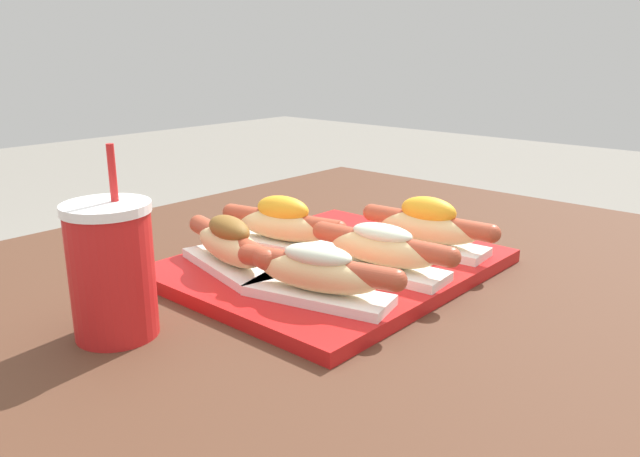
{
  "coord_description": "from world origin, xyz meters",
  "views": [
    {
      "loc": [
        -0.59,
        -0.53,
        0.98
      ],
      "look_at": [
        0.03,
        0.02,
        0.74
      ],
      "focal_mm": 35.0,
      "sensor_mm": 36.0,
      "label": 1
    }
  ],
  "objects_px": {
    "serving_tray": "(331,265)",
    "drink_cup": "(112,270)",
    "hot_dog_4": "(283,224)",
    "hot_dog_2": "(428,226)",
    "hot_dog_3": "(230,245)",
    "hot_dog_0": "(318,273)",
    "hot_dog_1": "(382,249)",
    "sauce_bowl": "(416,220)"
  },
  "relations": [
    {
      "from": "serving_tray",
      "to": "drink_cup",
      "type": "bearing_deg",
      "value": 171.94
    },
    {
      "from": "hot_dog_0",
      "to": "hot_dog_4",
      "type": "xyz_separation_m",
      "value": [
        0.11,
        0.17,
        0.0
      ]
    },
    {
      "from": "drink_cup",
      "to": "serving_tray",
      "type": "bearing_deg",
      "value": -8.06
    },
    {
      "from": "hot_dog_2",
      "to": "hot_dog_4",
      "type": "relative_size",
      "value": 1.01
    },
    {
      "from": "hot_dog_1",
      "to": "hot_dog_4",
      "type": "relative_size",
      "value": 1.01
    },
    {
      "from": "hot_dog_0",
      "to": "drink_cup",
      "type": "height_order",
      "value": "drink_cup"
    },
    {
      "from": "hot_dog_0",
      "to": "hot_dog_2",
      "type": "relative_size",
      "value": 0.98
    },
    {
      "from": "hot_dog_0",
      "to": "hot_dog_1",
      "type": "relative_size",
      "value": 0.98
    },
    {
      "from": "hot_dog_0",
      "to": "hot_dog_3",
      "type": "height_order",
      "value": "hot_dog_3"
    },
    {
      "from": "hot_dog_0",
      "to": "hot_dog_4",
      "type": "relative_size",
      "value": 0.99
    },
    {
      "from": "hot_dog_4",
      "to": "drink_cup",
      "type": "distance_m",
      "value": 0.3
    },
    {
      "from": "hot_dog_4",
      "to": "drink_cup",
      "type": "bearing_deg",
      "value": -172.03
    },
    {
      "from": "sauce_bowl",
      "to": "drink_cup",
      "type": "height_order",
      "value": "drink_cup"
    },
    {
      "from": "serving_tray",
      "to": "hot_dog_3",
      "type": "bearing_deg",
      "value": 150.29
    },
    {
      "from": "hot_dog_4",
      "to": "serving_tray",
      "type": "bearing_deg",
      "value": -84.88
    },
    {
      "from": "hot_dog_1",
      "to": "hot_dog_3",
      "type": "relative_size",
      "value": 1.02
    },
    {
      "from": "hot_dog_3",
      "to": "sauce_bowl",
      "type": "bearing_deg",
      "value": -4.75
    },
    {
      "from": "hot_dog_0",
      "to": "drink_cup",
      "type": "relative_size",
      "value": 1.02
    },
    {
      "from": "serving_tray",
      "to": "drink_cup",
      "type": "xyz_separation_m",
      "value": [
        -0.31,
        0.04,
        0.07
      ]
    },
    {
      "from": "hot_dog_3",
      "to": "hot_dog_4",
      "type": "relative_size",
      "value": 0.99
    },
    {
      "from": "hot_dog_2",
      "to": "hot_dog_4",
      "type": "distance_m",
      "value": 0.21
    },
    {
      "from": "hot_dog_0",
      "to": "drink_cup",
      "type": "distance_m",
      "value": 0.23
    },
    {
      "from": "hot_dog_4",
      "to": "hot_dog_2",
      "type": "bearing_deg",
      "value": -51.26
    },
    {
      "from": "hot_dog_1",
      "to": "sauce_bowl",
      "type": "xyz_separation_m",
      "value": [
        0.27,
        0.12,
        -0.04
      ]
    },
    {
      "from": "hot_dog_3",
      "to": "sauce_bowl",
      "type": "xyz_separation_m",
      "value": [
        0.4,
        -0.03,
        -0.04
      ]
    },
    {
      "from": "hot_dog_3",
      "to": "hot_dog_4",
      "type": "height_order",
      "value": "hot_dog_4"
    },
    {
      "from": "hot_dog_1",
      "to": "hot_dog_3",
      "type": "bearing_deg",
      "value": 127.94
    },
    {
      "from": "hot_dog_0",
      "to": "hot_dog_3",
      "type": "bearing_deg",
      "value": 90.11
    },
    {
      "from": "serving_tray",
      "to": "hot_dog_0",
      "type": "distance_m",
      "value": 0.15
    },
    {
      "from": "hot_dog_1",
      "to": "hot_dog_4",
      "type": "xyz_separation_m",
      "value": [
        -0.01,
        0.17,
        0.0
      ]
    },
    {
      "from": "hot_dog_0",
      "to": "hot_dog_4",
      "type": "bearing_deg",
      "value": 56.03
    },
    {
      "from": "hot_dog_2",
      "to": "drink_cup",
      "type": "distance_m",
      "value": 0.45
    },
    {
      "from": "sauce_bowl",
      "to": "drink_cup",
      "type": "xyz_separation_m",
      "value": [
        -0.58,
        0.01,
        0.06
      ]
    },
    {
      "from": "hot_dog_2",
      "to": "drink_cup",
      "type": "height_order",
      "value": "drink_cup"
    },
    {
      "from": "hot_dog_3",
      "to": "drink_cup",
      "type": "xyz_separation_m",
      "value": [
        -0.18,
        -0.03,
        0.02
      ]
    },
    {
      "from": "hot_dog_3",
      "to": "hot_dog_4",
      "type": "bearing_deg",
      "value": 7.69
    },
    {
      "from": "serving_tray",
      "to": "hot_dog_4",
      "type": "relative_size",
      "value": 1.99
    },
    {
      "from": "hot_dog_0",
      "to": "sauce_bowl",
      "type": "distance_m",
      "value": 0.42
    },
    {
      "from": "hot_dog_2",
      "to": "sauce_bowl",
      "type": "height_order",
      "value": "hot_dog_2"
    },
    {
      "from": "serving_tray",
      "to": "hot_dog_3",
      "type": "xyz_separation_m",
      "value": [
        -0.12,
        0.07,
        0.04
      ]
    },
    {
      "from": "hot_dog_3",
      "to": "serving_tray",
      "type": "bearing_deg",
      "value": -29.71
    },
    {
      "from": "hot_dog_3",
      "to": "hot_dog_4",
      "type": "xyz_separation_m",
      "value": [
        0.11,
        0.02,
        0.0
      ]
    }
  ]
}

